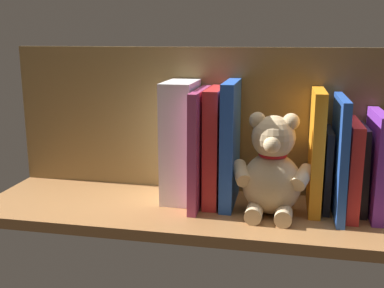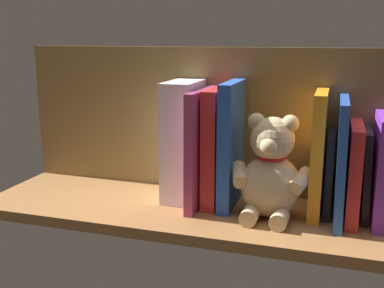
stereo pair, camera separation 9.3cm
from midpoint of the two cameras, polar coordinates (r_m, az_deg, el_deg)
ground_plane at (r=97.63cm, az=-2.76°, el=-8.28°), size 88.12×28.61×2.20cm
shelf_back_panel at (r=104.23cm, az=-1.23°, el=3.00°), size 88.12×1.50×32.33cm
book_0 at (r=95.33cm, az=19.18°, el=-2.37°), size 2.13×15.33×20.49cm
book_1 at (r=97.03cm, az=17.68°, el=-2.93°), size 1.86×12.02×17.47cm
book_2 at (r=94.93cm, az=16.42°, el=-2.84°), size 2.31×15.59×18.56cm
book_3 at (r=93.12cm, az=15.06°, el=-1.53°), size 1.89×17.66×23.38cm
book_4 at (r=96.64cm, az=13.67°, el=-3.02°), size 1.35×11.98×16.50cm
book_5 at (r=94.52cm, az=12.40°, el=-0.85°), size 2.32×14.13×24.37cm
teddy_bear at (r=90.93cm, az=7.00°, el=-3.29°), size 16.53×13.22×20.38cm
book_6 at (r=95.27cm, az=1.99°, el=0.01°), size 2.59×14.79×25.79cm
book_7 at (r=96.39cm, az=0.08°, el=-0.28°), size 3.02×14.03×24.31cm
book_8 at (r=95.42cm, az=-1.83°, el=-0.47°), size 1.89×17.38×24.16cm
dictionary_thick_white at (r=98.52cm, az=-4.14°, el=0.32°), size 6.43×12.71×25.45cm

